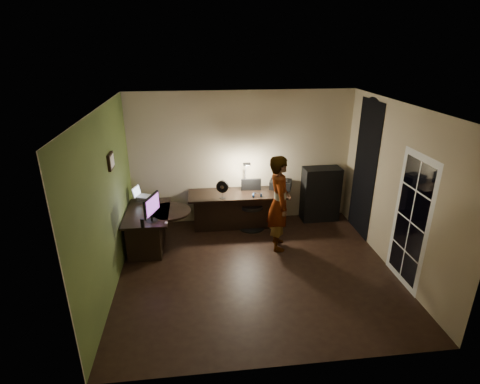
{
  "coord_description": "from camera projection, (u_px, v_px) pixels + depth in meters",
  "views": [
    {
      "loc": [
        -0.9,
        -5.23,
        3.57
      ],
      "look_at": [
        -0.15,
        1.05,
        1.0
      ],
      "focal_mm": 28.0,
      "sensor_mm": 36.0,
      "label": 1
    }
  ],
  "objects": [
    {
      "name": "wall_left",
      "position": [
        107.0,
        203.0,
        5.5
      ],
      "size": [
        0.01,
        4.0,
        2.7
      ],
      "primitive_type": "cube",
      "color": "tan",
      "rests_on": "floor"
    },
    {
      "name": "desk_fan",
      "position": [
        222.0,
        190.0,
        7.16
      ],
      "size": [
        0.27,
        0.2,
        0.37
      ],
      "primitive_type": "cube",
      "rotation": [
        0.0,
        0.0,
        -0.33
      ],
      "color": "black",
      "rests_on": "desk_right"
    },
    {
      "name": "person",
      "position": [
        279.0,
        203.0,
        6.66
      ],
      "size": [
        0.46,
        0.66,
        1.76
      ],
      "primitive_type": "imported",
      "rotation": [
        0.0,
        0.0,
        1.5
      ],
      "color": "#D8A88C",
      "rests_on": "floor"
    },
    {
      "name": "laptop_stand",
      "position": [
        145.0,
        199.0,
        7.14
      ],
      "size": [
        0.31,
        0.29,
        0.1
      ],
      "primitive_type": "cube",
      "rotation": [
        0.0,
        0.0,
        -0.42
      ],
      "color": "silver",
      "rests_on": "desk_left"
    },
    {
      "name": "notepad",
      "position": [
        162.0,
        224.0,
        6.26
      ],
      "size": [
        0.16,
        0.21,
        0.01
      ],
      "primitive_type": "cube",
      "rotation": [
        0.0,
        0.0,
        0.12
      ],
      "color": "silver",
      "rests_on": "desk_left"
    },
    {
      "name": "framed_picture",
      "position": [
        111.0,
        161.0,
        5.73
      ],
      "size": [
        0.04,
        0.3,
        0.25
      ],
      "primitive_type": "cube",
      "color": "black",
      "rests_on": "wall_left"
    },
    {
      "name": "desk_left",
      "position": [
        149.0,
        230.0,
        6.83
      ],
      "size": [
        0.78,
        1.26,
        0.72
      ],
      "primitive_type": "cube",
      "rotation": [
        0.0,
        0.0,
        -0.0
      ],
      "color": "black",
      "rests_on": "floor"
    },
    {
      "name": "desk_right",
      "position": [
        238.0,
        210.0,
        7.6
      ],
      "size": [
        1.98,
        0.72,
        0.74
      ],
      "primitive_type": "cube",
      "rotation": [
        0.0,
        0.0,
        -0.01
      ],
      "color": "black",
      "rests_on": "floor"
    },
    {
      "name": "pen",
      "position": [
        179.0,
        214.0,
        6.62
      ],
      "size": [
        0.08,
        0.11,
        0.01
      ],
      "primitive_type": "cube",
      "rotation": [
        0.0,
        0.0,
        0.62
      ],
      "color": "black",
      "rests_on": "desk_left"
    },
    {
      "name": "green_wall_overlay",
      "position": [
        108.0,
        203.0,
        5.5
      ],
      "size": [
        0.0,
        4.0,
        2.7
      ],
      "primitive_type": "cube",
      "color": "#4C6028",
      "rests_on": "floor"
    },
    {
      "name": "speaker",
      "position": [
        142.0,
        223.0,
        6.12
      ],
      "size": [
        0.07,
        0.07,
        0.16
      ],
      "primitive_type": "cylinder",
      "rotation": [
        0.0,
        0.0,
        0.12
      ],
      "color": "black",
      "rests_on": "desk_left"
    },
    {
      "name": "wall_front",
      "position": [
        289.0,
        269.0,
        3.9
      ],
      "size": [
        4.5,
        0.01,
        2.7
      ],
      "primitive_type": "cube",
      "color": "tan",
      "rests_on": "floor"
    },
    {
      "name": "printer",
      "position": [
        281.0,
        184.0,
        7.69
      ],
      "size": [
        0.52,
        0.46,
        0.19
      ],
      "primitive_type": "cube",
      "rotation": [
        0.0,
        0.0,
        -0.33
      ],
      "color": "black",
      "rests_on": "desk_right"
    },
    {
      "name": "french_door",
      "position": [
        411.0,
        222.0,
        5.6
      ],
      "size": [
        0.02,
        0.92,
        2.1
      ],
      "primitive_type": "cube",
      "color": "white",
      "rests_on": "floor"
    },
    {
      "name": "headphones",
      "position": [
        257.0,
        195.0,
        7.27
      ],
      "size": [
        0.21,
        0.14,
        0.09
      ],
      "primitive_type": "cube",
      "rotation": [
        0.0,
        0.0,
        -0.3
      ],
      "color": "#16438F",
      "rests_on": "desk_right"
    },
    {
      "name": "cabinet",
      "position": [
        320.0,
        194.0,
        7.86
      ],
      "size": [
        0.77,
        0.4,
        1.15
      ],
      "primitive_type": "cube",
      "rotation": [
        0.0,
        0.0,
        0.02
      ],
      "color": "black",
      "rests_on": "floor"
    },
    {
      "name": "monitor",
      "position": [
        151.0,
        212.0,
        6.3
      ],
      "size": [
        0.27,
        0.52,
        0.34
      ],
      "primitive_type": "cube",
      "rotation": [
        0.0,
        0.0,
        -0.35
      ],
      "color": "black",
      "rests_on": "desk_left"
    },
    {
      "name": "wall_right",
      "position": [
        396.0,
        190.0,
        5.99
      ],
      "size": [
        0.01,
        4.0,
        2.7
      ],
      "primitive_type": "cube",
      "color": "tan",
      "rests_on": "floor"
    },
    {
      "name": "mouse",
      "position": [
        166.0,
        223.0,
        6.27
      ],
      "size": [
        0.07,
        0.09,
        0.03
      ],
      "primitive_type": "ellipsoid",
      "rotation": [
        0.0,
        0.0,
        -0.14
      ],
      "color": "silver",
      "rests_on": "desk_left"
    },
    {
      "name": "office_chair",
      "position": [
        252.0,
        206.0,
        7.5
      ],
      "size": [
        0.58,
        0.58,
        0.98
      ],
      "primitive_type": "cube",
      "rotation": [
        0.0,
        0.0,
        -0.06
      ],
      "color": "black",
      "rests_on": "floor"
    },
    {
      "name": "ceiling",
      "position": [
        259.0,
        107.0,
        5.24
      ],
      "size": [
        4.5,
        4.0,
        0.01
      ],
      "primitive_type": "cube",
      "color": "silver",
      "rests_on": "floor"
    },
    {
      "name": "phone",
      "position": [
        168.0,
        205.0,
        7.0
      ],
      "size": [
        0.1,
        0.16,
        0.01
      ],
      "primitive_type": "cube",
      "rotation": [
        0.0,
        0.0,
        0.23
      ],
      "color": "black",
      "rests_on": "desk_left"
    },
    {
      "name": "laptop",
      "position": [
        144.0,
        191.0,
        7.08
      ],
      "size": [
        0.37,
        0.36,
        0.2
      ],
      "primitive_type": "cube",
      "rotation": [
        0.0,
        0.0,
        -0.33
      ],
      "color": "silver",
      "rests_on": "laptop_stand"
    },
    {
      "name": "floor",
      "position": [
        256.0,
        271.0,
        6.26
      ],
      "size": [
        4.5,
        4.0,
        0.01
      ],
      "primitive_type": "cube",
      "color": "black",
      "rests_on": "ground"
    },
    {
      "name": "desk_lamp",
      "position": [
        245.0,
        174.0,
        7.54
      ],
      "size": [
        0.22,
        0.33,
        0.68
      ],
      "primitive_type": "cube",
      "rotation": [
        0.0,
        0.0,
        0.18
      ],
      "color": "black",
      "rests_on": "desk_right"
    },
    {
      "name": "wall_back",
      "position": [
        242.0,
        158.0,
        7.59
      ],
      "size": [
        4.5,
        0.01,
        2.7
      ],
      "primitive_type": "cube",
      "color": "tan",
      "rests_on": "floor"
    },
    {
      "name": "arched_doorway",
      "position": [
        365.0,
        170.0,
        7.07
      ],
      "size": [
        0.01,
        0.9,
        2.6
      ],
      "primitive_type": "cube",
      "color": "black",
      "rests_on": "floor"
    }
  ]
}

